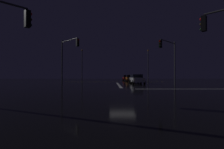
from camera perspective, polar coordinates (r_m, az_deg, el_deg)
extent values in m
cube|color=black|center=(16.62, 3.58, -5.19)|extent=(120.00, 120.00, 0.10)
cube|color=white|center=(24.72, 2.29, -3.52)|extent=(0.35, 13.93, 0.01)
cube|color=yellow|center=(36.31, 1.46, -2.56)|extent=(22.00, 0.15, 0.01)
cube|color=white|center=(19.04, 29.24, -4.37)|extent=(13.93, 0.40, 0.01)
cube|color=silver|center=(27.79, 8.65, -1.81)|extent=(1.80, 4.20, 0.70)
cube|color=black|center=(27.98, 8.58, -0.52)|extent=(1.60, 2.00, 0.55)
cylinder|color=black|center=(26.43, 11.10, -2.63)|extent=(0.22, 0.64, 0.64)
cylinder|color=black|center=(26.13, 7.23, -2.66)|extent=(0.22, 0.64, 0.64)
cylinder|color=black|center=(29.47, 9.91, -2.41)|extent=(0.22, 0.64, 0.64)
cylinder|color=black|center=(29.21, 6.43, -2.43)|extent=(0.22, 0.64, 0.64)
sphere|color=#F9EFC6|center=(25.81, 10.81, -1.79)|extent=(0.22, 0.22, 0.22)
sphere|color=#F9EFC6|center=(25.59, 7.95, -1.81)|extent=(0.22, 0.22, 0.22)
cube|color=slate|center=(33.59, 7.86, -1.58)|extent=(1.80, 4.20, 0.70)
cube|color=black|center=(33.78, 7.81, -0.51)|extent=(1.60, 2.00, 0.55)
cylinder|color=black|center=(32.21, 9.84, -2.25)|extent=(0.22, 0.64, 0.64)
cylinder|color=black|center=(31.94, 6.66, -2.27)|extent=(0.22, 0.64, 0.64)
cylinder|color=black|center=(35.26, 8.95, -2.10)|extent=(0.22, 0.64, 0.64)
cylinder|color=black|center=(35.02, 6.04, -2.11)|extent=(0.22, 0.64, 0.64)
sphere|color=#F9EFC6|center=(31.60, 9.57, -1.56)|extent=(0.22, 0.22, 0.22)
sphere|color=#F9EFC6|center=(31.40, 7.23, -1.57)|extent=(0.22, 0.22, 0.22)
cube|color=#C66014|center=(40.07, 6.23, -1.41)|extent=(1.80, 4.20, 0.70)
cube|color=black|center=(40.26, 6.20, -0.51)|extent=(1.60, 2.00, 0.55)
cylinder|color=black|center=(38.65, 7.82, -1.96)|extent=(0.22, 0.64, 0.64)
cylinder|color=black|center=(38.44, 5.16, -1.97)|extent=(0.22, 0.64, 0.64)
cylinder|color=black|center=(41.72, 7.22, -1.85)|extent=(0.22, 0.64, 0.64)
cylinder|color=black|center=(41.53, 4.75, -1.86)|extent=(0.22, 0.64, 0.64)
sphere|color=#F9EFC6|center=(38.05, 7.57, -1.38)|extent=(0.22, 0.22, 0.22)
sphere|color=#F9EFC6|center=(37.89, 5.62, -1.38)|extent=(0.22, 0.22, 0.22)
cube|color=maroon|center=(46.49, 4.98, -1.28)|extent=(1.80, 4.20, 0.70)
cube|color=black|center=(46.69, 4.96, -0.51)|extent=(1.60, 2.00, 0.55)
cylinder|color=black|center=(45.05, 6.30, -1.75)|extent=(0.22, 0.64, 0.64)
cylinder|color=black|center=(44.88, 4.02, -1.76)|extent=(0.22, 0.64, 0.64)
cylinder|color=black|center=(48.13, 5.88, -1.67)|extent=(0.22, 0.64, 0.64)
cylinder|color=black|center=(47.97, 3.74, -1.68)|extent=(0.22, 0.64, 0.64)
sphere|color=#F9EFC6|center=(44.45, 6.07, -1.25)|extent=(0.22, 0.22, 0.22)
sphere|color=#F9EFC6|center=(44.32, 4.40, -1.26)|extent=(0.22, 0.22, 0.22)
cube|color=#14512D|center=(52.39, 4.83, -1.19)|extent=(1.80, 4.20, 0.70)
cube|color=black|center=(52.59, 4.81, -0.51)|extent=(1.60, 2.00, 0.55)
cylinder|color=black|center=(50.94, 5.99, -1.60)|extent=(0.22, 0.64, 0.64)
cylinder|color=black|center=(50.78, 3.97, -1.61)|extent=(0.22, 0.64, 0.64)
cylinder|color=black|center=(54.03, 5.63, -1.54)|extent=(0.22, 0.64, 0.64)
cylinder|color=black|center=(53.87, 3.73, -1.55)|extent=(0.22, 0.64, 0.64)
sphere|color=#F9EFC6|center=(50.34, 5.78, -1.16)|extent=(0.22, 0.22, 0.22)
sphere|color=#F9EFC6|center=(50.22, 4.31, -1.17)|extent=(0.22, 0.22, 0.22)
cube|color=black|center=(11.99, -27.05, 16.67)|extent=(0.46, 0.46, 1.05)
sphere|color=red|center=(12.15, -26.28, 18.15)|extent=(0.22, 0.22, 0.22)
sphere|color=black|center=(12.04, -26.29, 16.59)|extent=(0.22, 0.22, 0.22)
sphere|color=black|center=(11.95, -26.30, 15.01)|extent=(0.22, 0.22, 0.22)
cylinder|color=#4C4C51|center=(26.93, 20.76, 3.68)|extent=(0.18, 0.18, 6.51)
cylinder|color=#4C4C51|center=(25.36, 18.70, 10.67)|extent=(3.18, 3.18, 0.12)
cube|color=black|center=(23.33, 16.31, 10.08)|extent=(0.46, 0.46, 1.05)
sphere|color=red|center=(23.25, 16.11, 10.98)|extent=(0.22, 0.22, 0.22)
sphere|color=black|center=(23.19, 16.12, 10.15)|extent=(0.22, 0.22, 0.22)
sphere|color=black|center=(23.13, 16.12, 9.31)|extent=(0.22, 0.22, 0.22)
cylinder|color=#4C4C51|center=(26.22, -16.79, 4.00)|extent=(0.18, 0.18, 6.71)
cylinder|color=#4C4C51|center=(24.87, -14.45, 11.36)|extent=(3.01, 3.01, 0.12)
cube|color=black|center=(23.03, -11.76, 10.73)|extent=(0.46, 0.46, 1.05)
sphere|color=red|center=(22.97, -11.54, 11.64)|extent=(0.22, 0.22, 0.22)
sphere|color=black|center=(22.90, -11.54, 10.79)|extent=(0.22, 0.22, 0.22)
sphere|color=black|center=(22.83, -11.54, 9.94)|extent=(0.22, 0.22, 0.22)
cube|color=black|center=(13.44, 29.04, 15.04)|extent=(0.46, 0.46, 1.05)
sphere|color=red|center=(13.58, 28.36, 16.39)|extent=(0.22, 0.22, 0.22)
sphere|color=black|center=(13.48, 28.37, 14.99)|extent=(0.22, 0.22, 0.22)
sphere|color=black|center=(13.40, 28.37, 13.57)|extent=(0.22, 0.22, 0.22)
cylinder|color=#424247|center=(47.06, -10.26, 2.98)|extent=(0.20, 0.20, 8.31)
sphere|color=#F9AD47|center=(47.52, -10.25, 8.21)|extent=(0.44, 0.44, 0.44)
cylinder|color=#424247|center=(47.50, 12.31, 2.93)|extent=(0.20, 0.20, 8.28)
sphere|color=#F9AD47|center=(47.95, 12.30, 8.09)|extent=(0.44, 0.44, 0.44)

